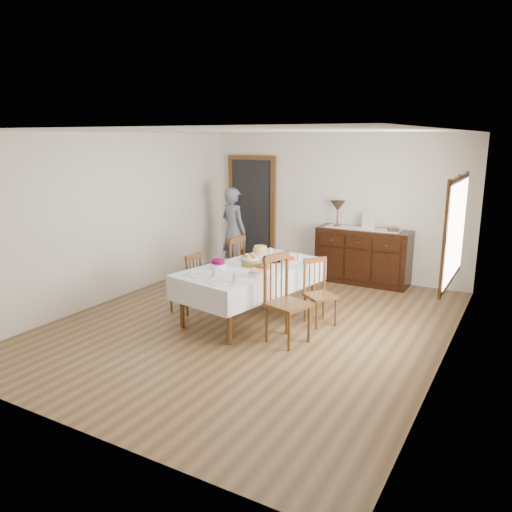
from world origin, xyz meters
The scene contains 26 objects.
ground centered at (0.00, 0.00, 0.00)m, with size 6.00×6.00×0.00m, color brown.
room_shell centered at (-0.15, 0.42, 1.64)m, with size 5.02×6.02×2.65m.
dining_table centered at (-0.16, 0.24, 0.66)m, with size 1.51×2.36×0.75m.
chair_left_near centered at (-1.07, -0.04, 0.45)m, with size 0.38×0.38×0.90m.
chair_left_far centered at (-0.89, 0.84, 0.51)m, with size 0.45×0.45×1.01m.
chair_right_near centered at (0.64, -0.31, 0.56)m, with size 0.57×0.57×1.11m.
chair_right_far centered at (0.77, 0.49, 0.46)m, with size 0.53×0.53×0.91m.
sideboard centered at (0.69, 2.72, 0.49)m, with size 1.62×0.58×0.97m.
person centered at (-1.68, 2.21, 0.86)m, with size 0.54×0.35×1.73m, color slate.
bread_basket centered at (-0.18, 0.27, 0.82)m, with size 0.27×0.27×0.17m.
egg_basket centered at (-0.04, 0.64, 0.79)m, with size 0.28×0.28×0.10m.
ham_platter_a centered at (-0.38, 0.53, 0.78)m, with size 0.32×0.32×0.11m.
ham_platter_b centered at (0.07, 0.17, 0.78)m, with size 0.31×0.31×0.11m.
beet_bowl centered at (-0.50, -0.09, 0.82)m, with size 0.22×0.22×0.15m.
carrot_bowl centered at (0.22, 0.66, 0.79)m, with size 0.24×0.24×0.08m.
pineapple_bowl centered at (-0.40, 0.95, 0.81)m, with size 0.24×0.24×0.13m.
casserole_dish centered at (0.16, -0.16, 0.79)m, with size 0.23×0.23×0.08m.
butter_dish centered at (-0.33, 0.14, 0.79)m, with size 0.15×0.11×0.07m.
setting_left centered at (-0.47, -0.47, 0.77)m, with size 0.44×0.31×0.10m.
setting_right centered at (-0.05, -0.63, 0.77)m, with size 0.44×0.31×0.10m.
glass_far_a centered at (-0.25, 1.00, 0.81)m, with size 0.06×0.06×0.11m.
glass_far_b centered at (0.28, 0.91, 0.80)m, with size 0.07×0.07×0.10m.
runner centered at (0.66, 2.71, 0.98)m, with size 1.30×0.35×0.01m.
table_lamp centered at (0.19, 2.71, 1.33)m, with size 0.26×0.26×0.46m.
picture_frame centered at (0.77, 2.67, 1.11)m, with size 0.22×0.08×0.28m.
deco_bowl centered at (1.19, 2.72, 1.00)m, with size 0.20×0.20×0.06m.
Camera 1 is at (3.24, -5.65, 2.53)m, focal length 35.00 mm.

